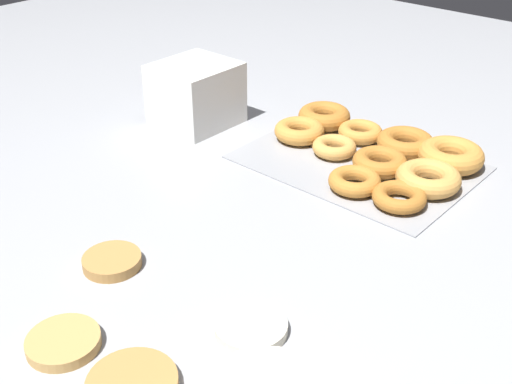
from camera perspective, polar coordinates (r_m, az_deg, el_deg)
ground_plane at (r=0.97m, az=-6.15°, el=-4.43°), size 3.00×3.00×0.00m
pancake_0 at (r=0.93m, az=-12.67°, el=-6.03°), size 0.08×0.08×0.02m
pancake_2 at (r=0.80m, az=-0.44°, el=-11.93°), size 0.09×0.09×0.01m
pancake_3 at (r=0.82m, az=-16.74°, el=-12.66°), size 0.09×0.09×0.01m
donut_tray at (r=1.19m, az=10.64°, el=3.42°), size 0.40×0.30×0.05m
container_stack at (r=1.32m, az=-5.38°, el=8.65°), size 0.14×0.15×0.13m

